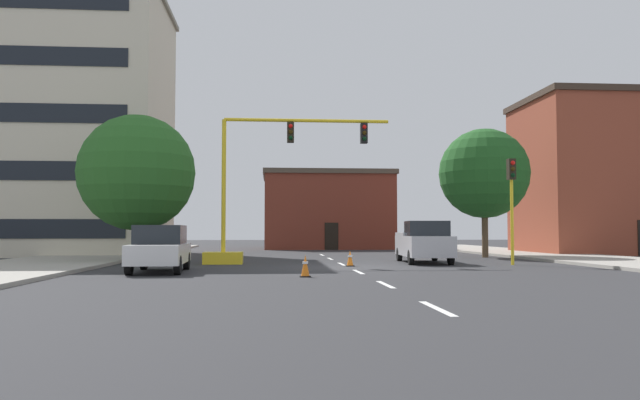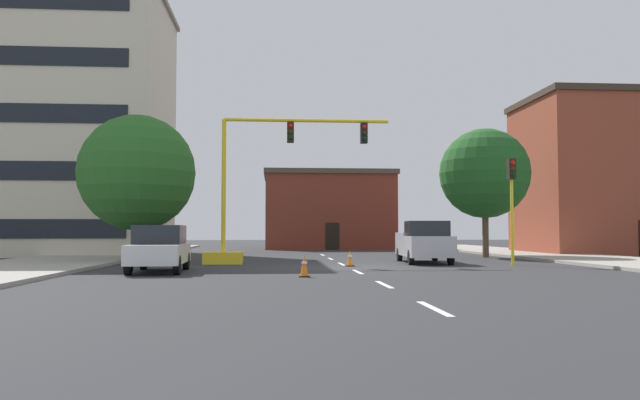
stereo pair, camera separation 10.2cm
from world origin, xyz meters
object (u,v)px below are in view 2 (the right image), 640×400
(traffic_light_pole_right, at_px, (512,187))
(traffic_cone_roadside_a, at_px, (350,258))
(tree_right_mid, at_px, (485,174))
(tree_left_near, at_px, (137,173))
(pickup_truck_silver, at_px, (424,243))
(traffic_cone_roadside_b, at_px, (304,266))
(traffic_signal_gantry, at_px, (247,216))
(sedan_white_near_left, at_px, (160,248))

(traffic_light_pole_right, relative_size, traffic_cone_roadside_a, 6.99)
(tree_right_mid, height_order, tree_left_near, tree_right_mid)
(tree_right_mid, bearing_deg, traffic_cone_roadside_a, -136.96)
(tree_right_mid, distance_m, tree_left_near, 19.38)
(traffic_light_pole_right, xyz_separation_m, tree_left_near, (-17.42, 3.62, 0.84))
(tree_left_near, bearing_deg, pickup_truck_silver, -6.45)
(traffic_light_pole_right, relative_size, traffic_cone_roadside_b, 6.46)
(pickup_truck_silver, relative_size, traffic_cone_roadside_a, 8.04)
(tree_right_mid, xyz_separation_m, traffic_cone_roadside_b, (-11.22, -14.47, -4.50))
(tree_left_near, height_order, traffic_cone_roadside_b, tree_left_near)
(traffic_signal_gantry, bearing_deg, tree_left_near, 162.10)
(tree_left_near, height_order, pickup_truck_silver, tree_left_near)
(pickup_truck_silver, height_order, traffic_cone_roadside_a, pickup_truck_silver)
(traffic_signal_gantry, height_order, tree_right_mid, tree_right_mid)
(traffic_cone_roadside_b, bearing_deg, sedan_white_near_left, 151.30)
(sedan_white_near_left, xyz_separation_m, traffic_cone_roadside_b, (5.25, -2.87, -0.52))
(traffic_cone_roadside_a, bearing_deg, pickup_truck_silver, 33.45)
(traffic_signal_gantry, height_order, traffic_cone_roadside_a, traffic_signal_gantry)
(traffic_light_pole_right, xyz_separation_m, sedan_white_near_left, (-14.98, -3.76, -2.64))
(traffic_signal_gantry, height_order, sedan_white_near_left, traffic_signal_gantry)
(traffic_signal_gantry, relative_size, traffic_light_pole_right, 1.81)
(traffic_signal_gantry, distance_m, traffic_light_pole_right, 12.20)
(sedan_white_near_left, relative_size, traffic_cone_roadside_a, 6.64)
(traffic_cone_roadside_a, xyz_separation_m, traffic_cone_roadside_b, (-2.28, -6.12, 0.03))
(tree_left_near, relative_size, sedan_white_near_left, 1.58)
(traffic_signal_gantry, xyz_separation_m, traffic_light_pole_right, (11.98, -1.86, 1.31))
(tree_right_mid, relative_size, traffic_cone_roadside_a, 10.89)
(traffic_signal_gantry, bearing_deg, sedan_white_near_left, -118.06)
(tree_left_near, relative_size, pickup_truck_silver, 1.31)
(tree_right_mid, bearing_deg, traffic_signal_gantry, -156.09)
(traffic_signal_gantry, relative_size, tree_right_mid, 1.16)
(traffic_light_pole_right, distance_m, traffic_cone_roadside_a, 8.12)
(traffic_cone_roadside_b, bearing_deg, traffic_light_pole_right, 34.27)
(tree_right_mid, bearing_deg, traffic_cone_roadside_b, -127.80)
(tree_left_near, bearing_deg, traffic_cone_roadside_a, -22.51)
(tree_left_near, height_order, sedan_white_near_left, tree_left_near)
(pickup_truck_silver, distance_m, traffic_cone_roadside_b, 10.67)
(traffic_cone_roadside_a, bearing_deg, traffic_light_pole_right, 3.94)
(traffic_cone_roadside_b, bearing_deg, pickup_truck_silver, 54.62)
(traffic_light_pole_right, distance_m, tree_right_mid, 8.09)
(tree_right_mid, bearing_deg, traffic_light_pole_right, -100.76)
(tree_left_near, xyz_separation_m, sedan_white_near_left, (2.44, -7.38, -3.48))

